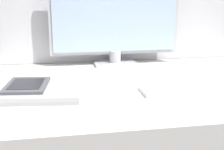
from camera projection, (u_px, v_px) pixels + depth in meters
name	position (u px, v px, depth m)	size (l,w,h in m)	color
monitor	(115.00, 20.00, 1.34)	(0.56, 0.11, 0.38)	#B7B7BC
keyboard	(188.00, 89.00, 1.02)	(0.31, 0.10, 0.01)	silver
laptop	(34.00, 91.00, 0.98)	(0.32, 0.24, 0.02)	#A3A3A8
ereader	(27.00, 85.00, 0.99)	(0.15, 0.18, 0.01)	#4C4C51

